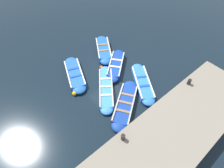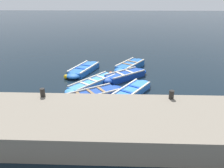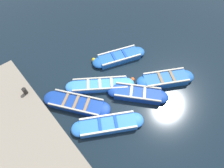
# 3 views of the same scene
# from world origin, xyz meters

# --- Properties ---
(ground_plane) EXTENTS (120.00, 120.00, 0.00)m
(ground_plane) POSITION_xyz_m (0.00, 0.00, 0.00)
(ground_plane) COLOR black
(boat_inner_gap) EXTENTS (3.59, 2.06, 0.40)m
(boat_inner_gap) POSITION_xyz_m (1.59, 1.83, 0.17)
(boat_inner_gap) COLOR #1E59AD
(boat_inner_gap) RESTS_ON ground
(boat_bow_out) EXTENTS (3.34, 2.49, 0.47)m
(boat_bow_out) POSITION_xyz_m (2.35, -1.24, 0.20)
(boat_bow_out) COLOR #1E59AD
(boat_bow_out) RESTS_ON ground
(boat_tucked) EXTENTS (3.54, 2.94, 0.36)m
(boat_tucked) POSITION_xyz_m (-0.68, 0.96, 0.15)
(boat_tucked) COLOR #3884E0
(boat_tucked) RESTS_ON ground
(boat_drifting) EXTENTS (3.43, 2.56, 0.38)m
(boat_drifting) POSITION_xyz_m (-1.87, -1.10, 0.16)
(boat_drifting) COLOR blue
(boat_drifting) RESTS_ON ground
(boat_near_quay) EXTENTS (2.79, 3.52, 0.37)m
(boat_near_quay) POSITION_xyz_m (-2.35, 0.86, 0.16)
(boat_near_quay) COLOR navy
(boat_near_quay) RESTS_ON ground
(boat_centre) EXTENTS (2.72, 3.07, 0.42)m
(boat_centre) POSITION_xyz_m (0.46, -0.85, 0.18)
(boat_centre) COLOR navy
(boat_centre) RESTS_ON ground
(quay_wall) EXTENTS (3.23, 10.51, 0.87)m
(quay_wall) POSITION_xyz_m (-5.27, 0.00, 0.43)
(quay_wall) COLOR gray
(quay_wall) RESTS_ON ground
(bollard_north) EXTENTS (0.20, 0.20, 0.35)m
(bollard_north) POSITION_xyz_m (-4.00, -2.60, 1.04)
(bollard_north) COLOR black
(bollard_north) RESTS_ON quay_wall
(bollard_mid_north) EXTENTS (0.20, 0.20, 0.35)m
(bollard_mid_north) POSITION_xyz_m (-4.00, 2.60, 1.04)
(bollard_mid_north) COLOR black
(bollard_mid_north) RESTS_ON quay_wall
(buoy_orange_near) EXTENTS (0.25, 0.25, 0.25)m
(buoy_orange_near) POSITION_xyz_m (0.98, 0.03, 0.12)
(buoy_orange_near) COLOR #E05119
(buoy_orange_near) RESTS_ON ground
(buoy_yellow_far) EXTENTS (0.27, 0.27, 0.27)m
(buoy_yellow_far) POSITION_xyz_m (0.25, 2.71, 0.14)
(buoy_yellow_far) COLOR #EAB214
(buoy_yellow_far) RESTS_ON ground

